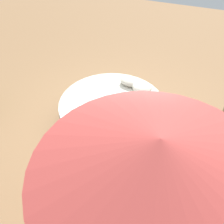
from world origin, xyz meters
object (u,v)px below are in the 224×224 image
object	(u,v)px
round_bed	(112,114)
throw_pillow_3	(130,81)
throw_pillow_1	(150,98)
throw_pillow_2	(142,87)
patio_umbrella	(158,156)
throw_pillow_0	(149,109)

from	to	relation	value
round_bed	throw_pillow_3	bearing A→B (deg)	-100.74
throw_pillow_1	throw_pillow_2	bearing A→B (deg)	-46.45
throw_pillow_1	patio_umbrella	xyz separation A→B (m)	(-0.62, 2.66, 1.55)
round_bed	patio_umbrella	xyz separation A→B (m)	(-1.33, 2.33, 1.93)
throw_pillow_3	throw_pillow_1	bearing A→B (deg)	144.06
throw_pillow_2	patio_umbrella	size ratio (longest dim) A/B	0.17
throw_pillow_2	throw_pillow_3	xyz separation A→B (m)	(0.32, -0.15, -0.02)
throw_pillow_0	patio_umbrella	xyz separation A→B (m)	(-0.56, 2.30, 1.54)
throw_pillow_0	round_bed	bearing A→B (deg)	-1.97
throw_pillow_3	patio_umbrella	distance (m)	3.63
throw_pillow_1	patio_umbrella	world-z (taller)	patio_umbrella
throw_pillow_0	throw_pillow_2	size ratio (longest dim) A/B	1.22
throw_pillow_0	throw_pillow_2	xyz separation A→B (m)	(0.31, -0.62, 0.02)
throw_pillow_0	throw_pillow_1	bearing A→B (deg)	-79.36
throw_pillow_0	patio_umbrella	size ratio (longest dim) A/B	0.21
throw_pillow_0	throw_pillow_2	world-z (taller)	throw_pillow_2
throw_pillow_1	throw_pillow_2	xyz separation A→B (m)	(0.25, -0.26, 0.03)
throw_pillow_0	patio_umbrella	distance (m)	2.82
throw_pillow_0	throw_pillow_3	distance (m)	0.99
round_bed	throw_pillow_0	bearing A→B (deg)	178.03
throw_pillow_1	throw_pillow_3	size ratio (longest dim) A/B	1.24
patio_umbrella	round_bed	bearing A→B (deg)	-60.29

